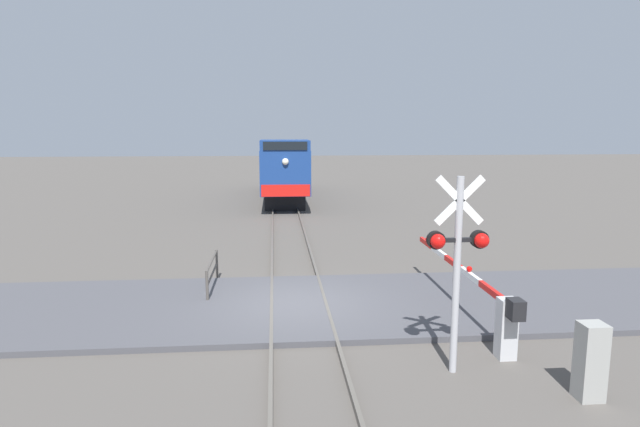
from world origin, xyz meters
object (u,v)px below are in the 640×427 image
at_px(utility_cabinet, 591,361).
at_px(guard_railing, 212,271).
at_px(locomotive, 283,168).
at_px(crossing_signal, 458,253).
at_px(crossing_gate, 488,302).

distance_m(utility_cabinet, guard_railing, 10.01).
distance_m(locomotive, crossing_signal, 26.16).
relative_size(crossing_signal, crossing_gate, 0.56).
bearing_deg(locomotive, crossing_signal, -83.79).
bearing_deg(crossing_signal, guard_railing, 132.99).
height_order(locomotive, guard_railing, locomotive).
bearing_deg(guard_railing, locomotive, 83.16).
bearing_deg(crossing_gate, utility_cabinet, -74.95).
xyz_separation_m(utility_cabinet, guard_railing, (-7.29, 6.86, -0.08)).
bearing_deg(locomotive, utility_cabinet, -79.90).
distance_m(locomotive, guard_railing, 20.56).
height_order(utility_cabinet, guard_railing, utility_cabinet).
height_order(crossing_gate, utility_cabinet, same).
bearing_deg(crossing_signal, crossing_gate, 49.53).
xyz_separation_m(crossing_gate, guard_railing, (-6.56, 4.14, -0.26)).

